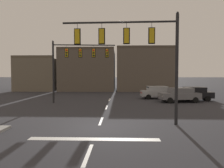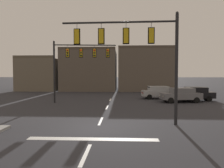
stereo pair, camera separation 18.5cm
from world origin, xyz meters
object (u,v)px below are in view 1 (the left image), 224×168
at_px(car_lot_farside, 180,95).
at_px(car_lot_middle, 194,93).
at_px(car_lot_nearside, 158,92).
at_px(signal_mast_near_side, 137,46).
at_px(signal_mast_far_side, 75,58).

bearing_deg(car_lot_farside, car_lot_middle, 38.45).
relative_size(car_lot_nearside, car_lot_middle, 0.99).
distance_m(signal_mast_near_side, car_lot_middle, 15.28).
relative_size(signal_mast_near_side, car_lot_nearside, 1.59).
distance_m(signal_mast_near_side, car_lot_nearside, 15.24).
bearing_deg(signal_mast_near_side, signal_mast_far_side, 120.98).
xyz_separation_m(car_lot_nearside, car_lot_middle, (3.96, -1.70, 0.00)).
bearing_deg(car_lot_middle, signal_mast_near_side, -122.11).
relative_size(signal_mast_near_side, car_lot_farside, 1.57).
xyz_separation_m(signal_mast_near_side, car_lot_middle, (7.83, 12.47, -4.07)).
height_order(signal_mast_near_side, signal_mast_far_side, signal_mast_near_side).
bearing_deg(car_lot_middle, car_lot_farside, -141.55).
relative_size(signal_mast_near_side, signal_mast_far_side, 1.06).
height_order(signal_mast_near_side, car_lot_farside, signal_mast_near_side).
height_order(car_lot_nearside, car_lot_middle, same).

